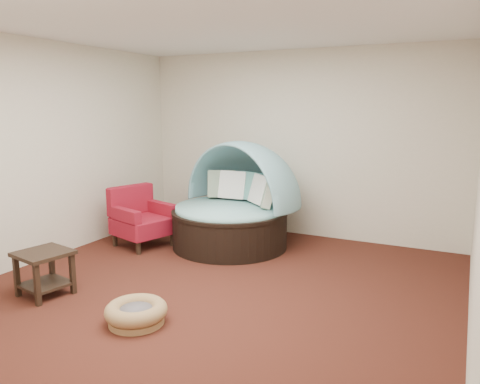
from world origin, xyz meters
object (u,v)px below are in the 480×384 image
at_px(pet_basket, 136,313).
at_px(side_table, 44,267).
at_px(red_armchair, 141,219).
at_px(canopy_daybed, 235,198).

xyz_separation_m(pet_basket, side_table, (-1.28, 0.10, 0.20)).
xyz_separation_m(red_armchair, side_table, (0.24, -1.91, -0.08)).
relative_size(pet_basket, side_table, 1.23).
bearing_deg(pet_basket, red_armchair, 127.16).
relative_size(pet_basket, red_armchair, 0.80).
height_order(canopy_daybed, pet_basket, canopy_daybed).
distance_m(canopy_daybed, red_armchair, 1.38).
distance_m(red_armchair, side_table, 1.92).
bearing_deg(canopy_daybed, red_armchair, -136.36).
bearing_deg(pet_basket, canopy_daybed, 96.82).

